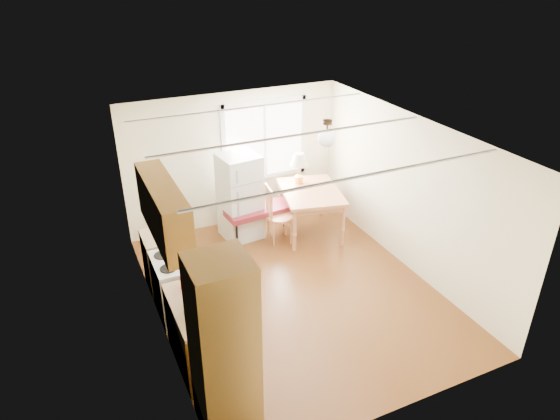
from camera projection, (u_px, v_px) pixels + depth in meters
room_shell at (295, 219)px, 7.06m from camera, size 4.60×5.60×2.62m
kitchen_run at (191, 298)px, 6.09m from camera, size 0.65×3.40×2.20m
window_unit at (265, 140)px, 9.14m from camera, size 1.64×0.05×1.51m
pendant_light at (327, 137)px, 7.19m from camera, size 0.26×0.26×0.40m
refrigerator at (240, 197)px, 8.78m from camera, size 0.71×0.71×1.56m
bench at (261, 211)px, 8.86m from camera, size 1.31×0.57×0.59m
dining_table at (311, 196)px, 8.93m from camera, size 1.28×1.53×0.83m
chair at (274, 211)px, 8.66m from camera, size 0.48×0.47×1.06m
table_lamp at (299, 162)px, 8.99m from camera, size 0.33×0.33×0.58m
coffee_maker at (196, 297)px, 5.79m from camera, size 0.23×0.27×0.37m
kettle at (184, 282)px, 6.15m from camera, size 0.11×0.11×0.20m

